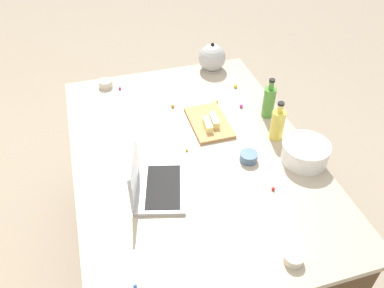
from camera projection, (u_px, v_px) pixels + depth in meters
name	position (u px, v px, depth m)	size (l,w,h in m)	color
ground_plane	(192.00, 253.00, 2.58)	(12.00, 12.00, 0.00)	gray
island_counter	(192.00, 209.00, 2.28)	(1.68, 1.18, 0.90)	#4C331E
laptop	(152.00, 183.00, 1.76)	(0.36, 0.30, 0.22)	#B7B7BC
mixing_bowl_large	(305.00, 152.00, 1.91)	(0.24, 0.24, 0.10)	white
bottle_olive	(269.00, 102.00, 2.16)	(0.07, 0.07, 0.24)	#4C8C38
bottle_oil	(277.00, 124.00, 2.02)	(0.07, 0.07, 0.22)	#DBC64C
kettle	(212.00, 58.00, 2.57)	(0.21, 0.18, 0.20)	#ADADB2
cutting_board	(209.00, 122.00, 2.16)	(0.32, 0.20, 0.02)	#AD7F4C
butter_stick_left	(214.00, 120.00, 2.13)	(0.11, 0.04, 0.04)	#F4E58C
butter_stick_right	(208.00, 124.00, 2.10)	(0.11, 0.04, 0.04)	#F4E58C
ramekin_small	(106.00, 84.00, 2.44)	(0.08, 0.08, 0.04)	beige
ramekin_medium	(249.00, 157.00, 1.93)	(0.09, 0.09, 0.04)	slate
ramekin_wide	(294.00, 258.00, 1.50)	(0.08, 0.08, 0.04)	beige
candy_0	(217.00, 102.00, 2.31)	(0.02, 0.02, 0.02)	yellow
candy_1	(173.00, 106.00, 2.28)	(0.02, 0.02, 0.02)	orange
candy_2	(236.00, 86.00, 2.43)	(0.02, 0.02, 0.02)	yellow
candy_3	(273.00, 189.00, 1.78)	(0.02, 0.02, 0.02)	red
candy_4	(187.00, 150.00, 1.99)	(0.01, 0.01, 0.01)	yellow
candy_5	(120.00, 88.00, 2.42)	(0.02, 0.02, 0.02)	#CC3399
candy_6	(135.00, 286.00, 1.42)	(0.01, 0.01, 0.01)	blue
candy_7	(241.00, 106.00, 2.27)	(0.02, 0.02, 0.02)	#CC3399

